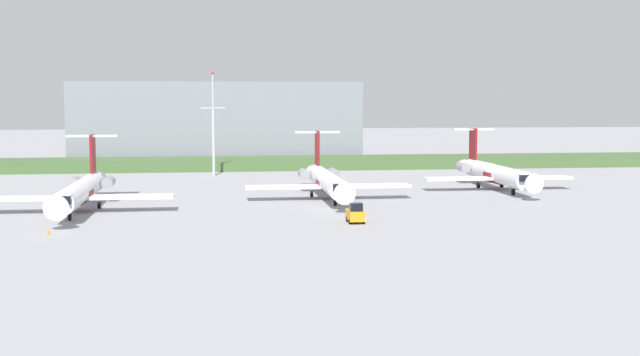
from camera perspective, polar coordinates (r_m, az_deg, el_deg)
ground_plane at (r=129.33m, az=-1.15°, el=-0.46°), size 500.00×500.00×0.00m
grass_berm at (r=163.06m, az=-2.47°, el=1.09°), size 320.00×20.00×1.66m
regional_jet_nearest at (r=102.90m, az=-16.73°, el=-0.86°), size 22.81×31.00×9.00m
regional_jet_second at (r=111.03m, az=0.48°, el=-0.16°), size 22.81×31.00×9.00m
regional_jet_third at (r=125.49m, az=12.35°, el=0.38°), size 22.81×31.00×9.00m
antenna_mast at (r=145.30m, az=-7.63°, el=3.26°), size 4.40×0.50×18.72m
distant_hangar at (r=188.55m, az=-7.35°, el=4.09°), size 63.97×28.97×17.61m
baggage_tug at (r=89.17m, az=2.54°, el=-2.58°), size 1.72×3.20×2.30m
safety_cone_front_marker at (r=85.81m, az=-18.84°, el=-3.70°), size 0.44×0.44×0.55m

